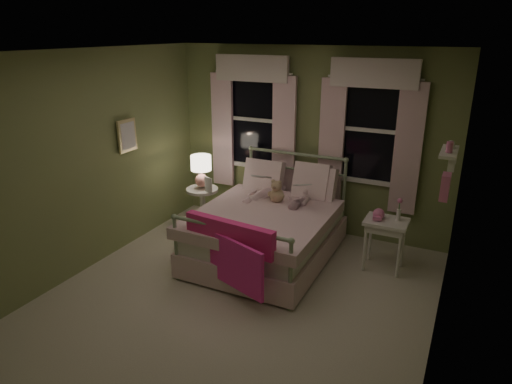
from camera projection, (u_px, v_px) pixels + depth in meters
The scene contains 18 objects.
room_shell at pixel (239, 185), 4.63m from camera, with size 4.20×4.20×4.20m.
bed at pixel (268, 230), 5.82m from camera, with size 1.58×2.04×1.18m.
pink_throw at pixel (228, 245), 4.88m from camera, with size 1.10×0.41×0.71m.
child_left at pixel (262, 173), 6.10m from camera, with size 0.30×0.19×0.81m, color #F7D1DD.
child_right at pixel (302, 183), 5.89m from camera, with size 0.34×0.27×0.70m, color #F7D1DD.
book_left at pixel (254, 179), 5.89m from camera, with size 0.20×0.27×0.03m, color beige.
book_right at pixel (294, 189), 5.68m from camera, with size 0.20×0.27×0.02m, color beige.
teddy_bear at pixel (277, 193), 5.91m from camera, with size 0.23×0.19×0.31m.
nightstand_left at pixel (203, 203), 6.58m from camera, with size 0.46×0.46×0.65m.
table_lamp at pixel (201, 168), 6.40m from camera, with size 0.29×0.29×0.46m.
book_nightstand at pixel (205, 191), 6.39m from camera, with size 0.16×0.22×0.02m, color beige.
nightstand_right at pixel (386, 228), 5.46m from camera, with size 0.50×0.40×0.64m.
pink_toy at pixel (379, 214), 5.44m from camera, with size 0.14×0.19×0.14m.
bud_vase at pixel (399, 209), 5.37m from camera, with size 0.06×0.06×0.28m.
window_left at pixel (253, 115), 6.59m from camera, with size 1.34×0.13×1.96m.
window_right at pixel (370, 125), 5.89m from camera, with size 1.34×0.13×1.96m.
wall_shelf at pixel (448, 170), 4.37m from camera, with size 0.15×0.50×0.60m.
framed_picture at pixel (127, 136), 5.88m from camera, with size 0.03×0.32×0.42m.
Camera 1 is at (2.08, -3.87, 2.80)m, focal length 32.00 mm.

